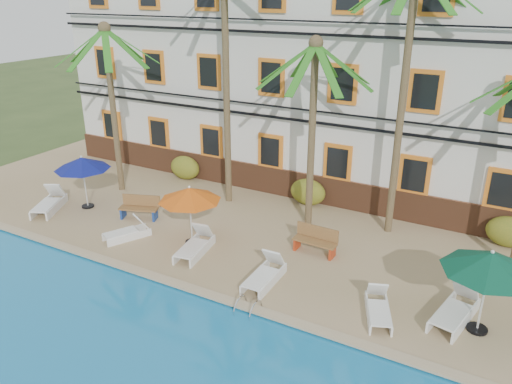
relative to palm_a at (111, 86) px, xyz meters
The scene contains 23 objects.
ground 9.85m from the palm_a, 28.94° to the right, with size 100.00×100.00×0.00m, color #384C23.
pool_deck 8.91m from the palm_a, ahead, with size 30.00×12.00×0.25m, color tan.
pool_coping 10.14m from the palm_a, 33.94° to the right, with size 30.00×0.35×0.06m, color tan.
hotel_building 9.52m from the palm_a, 37.85° to the left, with size 25.40×6.44×10.22m.
palm_a is the anchor object (origin of this frame).
palm_b 5.25m from the palm_a, 14.16° to the left, with size 4.10×4.10×9.83m.
palm_c 8.73m from the palm_a, ahead, with size 4.10×4.10×6.90m.
palm_d 11.70m from the palm_a, ahead, with size 4.10×4.10×9.32m.
shrub_left 5.03m from the palm_a, 55.16° to the left, with size 1.50×0.90×1.10m, color #255017.
shrub_mid 9.24m from the palm_a, 17.16° to the left, with size 1.50×0.90×1.10m, color #255017.
shrub_right 16.16m from the palm_a, ahead, with size 1.50×0.90×1.10m, color #255017.
umbrella_blue 3.47m from the palm_a, 86.15° to the right, with size 2.20×2.20×2.21m.
umbrella_red 6.89m from the palm_a, 24.77° to the right, with size 2.16×2.16×2.17m.
umbrella_green 15.63m from the palm_a, 11.23° to the right, with size 2.39×2.39×2.39m.
lounger_a 5.38m from the palm_a, 107.47° to the right, with size 1.53×2.12×0.95m.
lounger_b 6.55m from the palm_a, 44.57° to the right, with size 1.26×1.73×0.78m.
lounger_c 8.22m from the palm_a, 26.95° to the right, with size 0.96×1.99×0.90m.
lounger_d 10.76m from the palm_a, 21.78° to the right, with size 0.70×1.88×0.88m.
lounger_e 13.87m from the palm_a, 16.13° to the right, with size 1.17×1.78×0.79m.
lounger_f 15.40m from the palm_a, 11.00° to the right, with size 1.12×2.14×0.96m.
bench_left 5.31m from the palm_a, 35.18° to the right, with size 1.57×0.96×0.93m.
bench_right 10.69m from the palm_a, ahead, with size 1.52×0.53×0.93m.
pool_ladder 11.68m from the palm_a, 28.67° to the right, with size 0.54×0.74×0.74m.
Camera 1 is at (7.70, -11.06, 8.58)m, focal length 35.00 mm.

